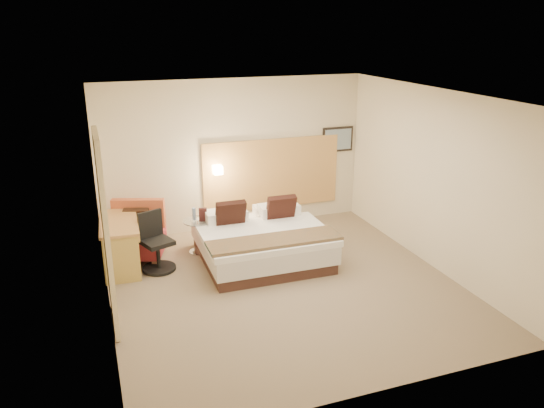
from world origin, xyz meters
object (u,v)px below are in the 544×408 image
object	(u,v)px
desk	(121,231)
desk_chair	(156,247)
lounge_chair	(137,236)
side_table	(199,235)
bed	(261,241)

from	to	relation	value
desk	desk_chair	xyz separation A→B (m)	(0.48, -0.25, -0.23)
lounge_chair	side_table	distance (m)	0.99
bed	side_table	distance (m)	1.05
bed	lounge_chair	world-z (taller)	bed
desk_chair	side_table	bearing A→B (deg)	28.60
lounge_chair	desk_chair	bearing A→B (deg)	-68.50
lounge_chair	desk_chair	size ratio (longest dim) A/B	1.16
bed	desk_chair	size ratio (longest dim) A/B	2.22
desk	desk_chair	world-z (taller)	desk_chair
side_table	desk_chair	world-z (taller)	desk_chair
bed	desk	distance (m)	2.16
side_table	desk	size ratio (longest dim) A/B	0.47
desk_chair	lounge_chair	bearing A→B (deg)	111.50
bed	lounge_chair	xyz separation A→B (m)	(-1.85, 0.76, 0.05)
bed	side_table	xyz separation A→B (m)	(-0.88, 0.58, 0.00)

